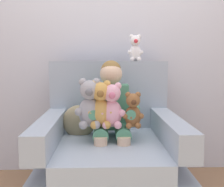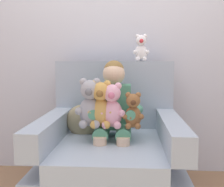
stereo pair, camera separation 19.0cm
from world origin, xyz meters
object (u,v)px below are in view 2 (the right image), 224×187
object	(u,v)px
plush_grey	(90,104)
seated_child	(113,110)
plush_white_on_backrest	(141,49)
throw_pillow	(83,121)
armchair	(111,158)
plush_pink	(112,107)
plush_honey	(101,105)
plush_brown	(133,111)

from	to	relation	value
plush_grey	seated_child	bearing A→B (deg)	26.22
plush_white_on_backrest	throw_pillow	distance (m)	0.78
seated_child	throw_pillow	distance (m)	0.29
plush_white_on_backrest	armchair	bearing A→B (deg)	-117.95
seated_child	plush_grey	size ratio (longest dim) A/B	2.36
seated_child	plush_white_on_backrest	size ratio (longest dim) A/B	3.57
plush_pink	plush_honey	bearing A→B (deg)	158.25
armchair	plush_pink	xyz separation A→B (m)	(0.01, -0.09, 0.41)
plush_pink	plush_honey	distance (m)	0.08
plush_pink	plush_white_on_backrest	size ratio (longest dim) A/B	1.38
throw_pillow	armchair	bearing A→B (deg)	-31.26
seated_child	plush_pink	distance (m)	0.14
plush_white_on_backrest	throw_pillow	bearing A→B (deg)	-150.18
plush_honey	plush_white_on_backrest	distance (m)	0.69
seated_child	plush_grey	distance (m)	0.21
plush_grey	plush_pink	world-z (taller)	plush_grey
plush_honey	throw_pillow	xyz separation A→B (m)	(-0.17, 0.23, -0.16)
throw_pillow	plush_pink	bearing A→B (deg)	-43.14
armchair	plush_grey	world-z (taller)	armchair
armchair	plush_brown	world-z (taller)	armchair
seated_child	plush_brown	xyz separation A→B (m)	(0.15, -0.14, 0.02)
plush_honey	plush_grey	bearing A→B (deg)	-168.77
armchair	plush_brown	bearing A→B (deg)	-31.39
seated_child	plush_white_on_backrest	world-z (taller)	plush_white_on_backrest
armchair	plush_white_on_backrest	bearing A→B (deg)	59.32
seated_child	plush_honey	size ratio (longest dim) A/B	2.47
plush_brown	plush_honey	xyz separation A→B (m)	(-0.23, 0.01, 0.04)
armchair	seated_child	size ratio (longest dim) A/B	1.27
plush_pink	plush_honey	world-z (taller)	plush_honey
plush_grey	plush_brown	size ratio (longest dim) A/B	1.38
plush_grey	throw_pillow	world-z (taller)	plush_grey
plush_pink	seated_child	bearing A→B (deg)	69.82
plush_grey	plush_white_on_backrest	distance (m)	0.72
plush_grey	plush_honey	world-z (taller)	plush_grey
armchair	plush_white_on_backrest	distance (m)	0.94
plush_white_on_backrest	throw_pillow	xyz separation A→B (m)	(-0.47, -0.24, -0.58)
armchair	plush_white_on_backrest	xyz separation A→B (m)	(0.23, 0.38, 0.83)
plush_grey	plush_brown	distance (m)	0.31
armchair	plush_grey	size ratio (longest dim) A/B	3.00
seated_child	plush_pink	size ratio (longest dim) A/B	2.59
plush_honey	throw_pillow	distance (m)	0.33
seated_child	throw_pillow	xyz separation A→B (m)	(-0.25, 0.10, -0.11)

